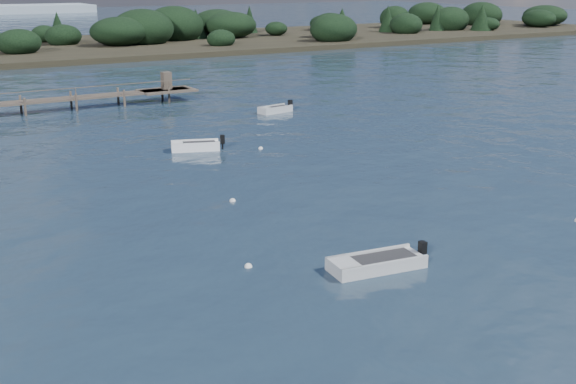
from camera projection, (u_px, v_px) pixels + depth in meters
ground at (87, 88)px, 75.10m from camera, size 400.00×400.00×0.00m
tender_far_grey_b at (275, 111)px, 61.54m from camera, size 3.41×1.66×1.15m
dinghy_mid_grey at (376, 265)px, 28.68m from camera, size 4.27×1.99×1.06m
tender_far_white at (196, 148)px, 48.24m from camera, size 3.61×2.30×1.22m
buoy_c at (248, 267)px, 28.88m from camera, size 0.32×0.32×0.32m
buoy_e at (261, 149)px, 48.61m from camera, size 0.32×0.32×0.32m
buoy_extra_a at (233, 201)px, 37.31m from camera, size 0.32×0.32×0.32m
far_headland at (166, 34)px, 119.71m from camera, size 190.00×40.00×5.80m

